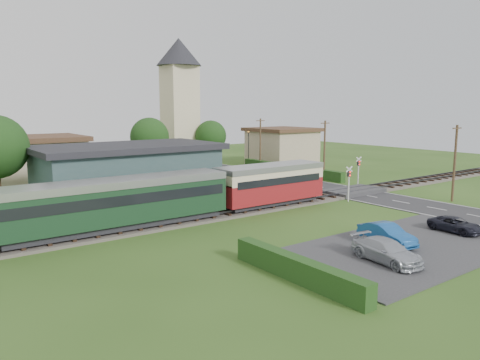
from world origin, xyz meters
TOP-DOWN VIEW (x-y plane):
  - ground at (0.00, 0.00)m, footprint 120.00×120.00m
  - railway_track at (0.00, 2.00)m, footprint 76.00×3.20m
  - road at (10.00, 0.00)m, footprint 6.00×70.00m
  - car_park at (-1.50, -12.00)m, footprint 17.00×9.00m
  - crossing_deck at (10.00, 2.00)m, footprint 6.20×3.40m
  - platform at (-10.00, 5.20)m, footprint 30.00×3.00m
  - equipment_hut at (-18.00, 5.20)m, footprint 2.30×2.30m
  - station_building at (-10.00, 10.99)m, footprint 16.00×9.00m
  - train at (-17.74, 2.00)m, footprint 43.20×2.90m
  - church_tower at (5.00, 28.00)m, footprint 6.00×6.00m
  - house_west at (-15.00, 25.00)m, footprint 10.80×8.80m
  - house_east at (20.00, 24.00)m, footprint 8.80×8.80m
  - hedge_carpark at (-11.00, -12.00)m, footprint 0.80×9.00m
  - hedge_roadside at (14.20, 16.00)m, footprint 0.80×18.00m
  - hedge_station at (-10.00, 15.50)m, footprint 22.00×0.80m
  - tree_b at (-2.00, 23.00)m, footprint 4.60×4.60m
  - tree_c at (8.00, 25.00)m, footprint 4.20×4.20m
  - utility_pole_b at (14.20, -6.00)m, footprint 1.40×0.22m
  - utility_pole_c at (14.20, 10.00)m, footprint 1.40×0.22m
  - utility_pole_d at (14.20, 22.00)m, footprint 1.40×0.22m
  - crossing_signal_near at (6.40, -0.41)m, footprint 0.84×0.28m
  - crossing_signal_far at (13.60, 4.39)m, footprint 0.84×0.28m
  - streetlamp_east at (16.00, 27.00)m, footprint 0.30×0.30m
  - car_on_road at (9.37, 15.82)m, footprint 3.41×2.09m
  - car_park_blue at (-2.39, -10.96)m, footprint 2.03×4.19m
  - car_park_silver at (-5.20, -13.01)m, footprint 2.22×4.52m
  - car_park_dark at (3.94, -11.96)m, footprint 1.80×3.69m
  - pedestrian_near at (-2.95, 5.07)m, footprint 0.65×0.50m
  - pedestrian_far at (-14.88, 4.46)m, footprint 0.95×1.10m

SIDE VIEW (x-z plane):
  - ground at x=0.00m, z-range 0.00..0.00m
  - road at x=10.00m, z-range 0.00..0.05m
  - car_park at x=-1.50m, z-range 0.00..0.08m
  - railway_track at x=0.00m, z-range -0.13..0.36m
  - crossing_deck at x=10.00m, z-range 0.00..0.45m
  - platform at x=-10.00m, z-range 0.00..0.45m
  - car_park_dark at x=3.94m, z-range 0.08..1.09m
  - car_on_road at x=9.37m, z-range 0.05..1.13m
  - hedge_carpark at x=-11.00m, z-range 0.00..1.20m
  - hedge_roadside at x=14.20m, z-range 0.00..1.20m
  - hedge_station at x=-10.00m, z-range 0.00..1.30m
  - car_park_silver at x=-5.20m, z-range 0.08..1.34m
  - car_park_blue at x=-2.39m, z-range 0.08..1.40m
  - pedestrian_near at x=-2.95m, z-range 0.45..2.04m
  - pedestrian_far at x=-14.88m, z-range 0.45..2.40m
  - equipment_hut at x=-18.00m, z-range 0.47..3.02m
  - crossing_signal_near at x=6.40m, z-range 0.50..3.78m
  - crossing_signal_far at x=13.60m, z-range 0.50..3.78m
  - train at x=-17.74m, z-range 0.48..3.88m
  - station_building at x=-10.00m, z-range 0.04..5.34m
  - house_west at x=-15.00m, z-range 0.04..5.54m
  - house_east at x=20.00m, z-range 0.05..5.55m
  - streetlamp_east at x=16.00m, z-range 0.46..5.62m
  - utility_pole_b at x=14.20m, z-range 0.13..7.13m
  - utility_pole_c at x=14.20m, z-range 0.13..7.13m
  - utility_pole_d at x=14.20m, z-range 0.13..7.13m
  - tree_c at x=8.00m, z-range 1.26..8.04m
  - tree_b at x=-2.00m, z-range 1.35..8.69m
  - church_tower at x=5.00m, z-range 1.43..19.03m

